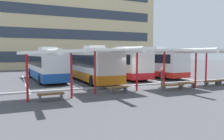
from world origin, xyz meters
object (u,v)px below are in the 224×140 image
at_px(waiting_shelter_1, 119,51).
at_px(waiting_passenger_0, 162,76).
at_px(coach_bus_0, 46,65).
at_px(waiting_shelter_0, 50,53).
at_px(bench_0, 51,95).
at_px(coach_bus_2, 120,63).
at_px(coach_bus_1, 89,65).
at_px(bench_3, 187,84).
at_px(bench_2, 173,86).
at_px(waiting_shelter_2, 183,52).
at_px(waiting_shelter_3, 222,52).
at_px(bench_4, 212,82).
at_px(coach_bus_3, 148,62).
at_px(bench_1, 117,88).

xyz_separation_m(waiting_shelter_1, waiting_passenger_0, (4.50, 0.95, -2.10)).
bearing_deg(coach_bus_0, waiting_shelter_0, -95.78).
xyz_separation_m(waiting_shelter_0, bench_0, (0.00, 0.14, -2.53)).
xyz_separation_m(coach_bus_2, waiting_shelter_1, (-4.85, -9.69, 1.31)).
bearing_deg(waiting_shelter_1, bench_0, -172.62).
height_order(coach_bus_1, coach_bus_2, coach_bus_2).
xyz_separation_m(coach_bus_1, waiting_shelter_1, (-0.40, -7.87, 1.35)).
xyz_separation_m(waiting_shelter_1, bench_3, (6.22, -0.18, -2.70)).
xyz_separation_m(bench_2, waiting_passenger_0, (0.09, 1.51, 0.59)).
height_order(waiting_shelter_2, waiting_shelter_3, waiting_shelter_3).
relative_size(waiting_shelter_2, bench_4, 2.75).
distance_m(bench_2, waiting_shelter_3, 6.22).
bearing_deg(waiting_passenger_0, coach_bus_0, 132.21).
bearing_deg(waiting_shelter_0, bench_2, 1.35).
relative_size(bench_0, waiting_shelter_1, 0.30).
bearing_deg(waiting_shelter_3, bench_0, -178.80).
xyz_separation_m(coach_bus_3, waiting_shelter_1, (-8.81, -9.69, 1.30)).
relative_size(coach_bus_3, waiting_passenger_0, 7.37).
relative_size(waiting_shelter_1, waiting_passenger_0, 3.23).
relative_size(bench_2, bench_4, 1.03).
height_order(coach_bus_0, waiting_shelter_1, coach_bus_0).
xyz_separation_m(coach_bus_3, bench_1, (-8.81, -9.49, -1.39)).
height_order(waiting_shelter_0, bench_2, waiting_shelter_0).
relative_size(bench_4, waiting_passenger_0, 1.12).
distance_m(coach_bus_2, bench_1, 10.75).
xyz_separation_m(coach_bus_2, bench_0, (-9.70, -10.32, -1.38)).
relative_size(coach_bus_0, bench_3, 6.27).
bearing_deg(waiting_shelter_2, coach_bus_2, 92.56).
bearing_deg(bench_4, waiting_shelter_3, -13.30).
bearing_deg(waiting_shelter_3, waiting_passenger_0, 167.08).
distance_m(bench_0, bench_3, 11.07).
bearing_deg(bench_0, bench_3, 2.31).
xyz_separation_m(coach_bus_2, bench_2, (-0.44, -10.24, -1.38)).
height_order(waiting_shelter_3, waiting_passenger_0, waiting_shelter_3).
bearing_deg(bench_2, waiting_shelter_2, -6.16).
height_order(bench_0, waiting_shelter_1, waiting_shelter_1).
xyz_separation_m(waiting_shelter_2, waiting_shelter_3, (4.72, 0.33, 0.02)).
relative_size(coach_bus_2, coach_bus_3, 0.94).
distance_m(coach_bus_1, waiting_passenger_0, 8.08).
relative_size(waiting_shelter_0, waiting_shelter_2, 0.97).
bearing_deg(bench_1, bench_4, -1.87).
xyz_separation_m(bench_0, waiting_shelter_3, (14.87, 0.31, 2.68)).
xyz_separation_m(coach_bus_3, waiting_shelter_0, (-13.65, -10.46, 1.13)).
xyz_separation_m(bench_2, waiting_shelter_3, (5.62, 0.24, 2.67)).
height_order(waiting_shelter_1, waiting_passenger_0, waiting_shelter_1).
bearing_deg(waiting_shelter_1, waiting_passenger_0, 11.95).
bearing_deg(coach_bus_3, bench_4, -88.10).
height_order(bench_2, waiting_passenger_0, waiting_passenger_0).
relative_size(bench_2, bench_3, 1.14).
relative_size(coach_bus_1, bench_3, 7.23).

